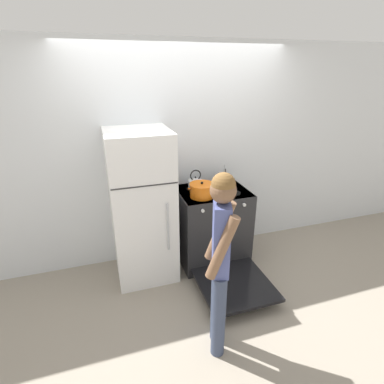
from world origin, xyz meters
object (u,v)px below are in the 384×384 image
Objects in this scene: stove_range at (213,227)px; tea_kettle at (196,183)px; utensil_jar at (224,180)px; dutch_oven_pot at (202,190)px; person at (220,257)px; refrigerator at (142,207)px.

tea_kettle reaches higher than stove_range.
tea_kettle is 0.92× the size of utensil_jar.
person is (-0.24, -1.10, -0.10)m from dutch_oven_pot.
refrigerator reaches higher than stove_range.
dutch_oven_pot is 1.13m from person.
utensil_jar is at bearing 34.39° from dutch_oven_pot.
refrigerator is 1.21× the size of stove_range.
stove_range is at bearing -0.58° from person.
utensil_jar is (0.38, 0.26, -0.02)m from dutch_oven_pot.
dutch_oven_pot is at bearing -145.61° from utensil_jar.
tea_kettle is at bearing 8.33° from person.
stove_range is 1.34m from person.
utensil_jar is 1.50m from person.
person is at bearing -109.59° from stove_range.
refrigerator is 0.91m from stove_range.
utensil_jar is (0.20, 0.17, 0.53)m from stove_range.
refrigerator is at bearing 169.64° from dutch_oven_pot.
stove_range is at bearing 26.00° from dutch_oven_pot.
refrigerator is 1.29m from person.
refrigerator is at bearing 37.43° from person.
dutch_oven_pot is at bearing -154.00° from stove_range.
person is at bearing -71.58° from refrigerator.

